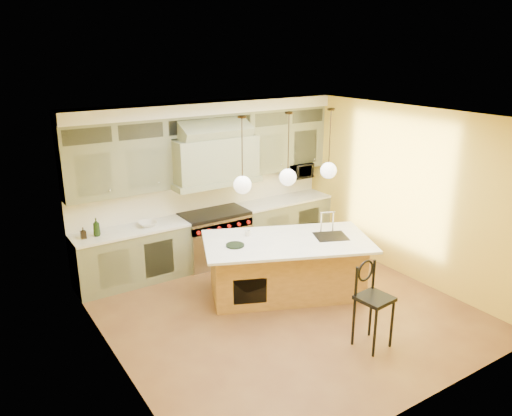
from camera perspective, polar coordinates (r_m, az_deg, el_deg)
floor at (r=7.70m, az=3.12°, el=-11.55°), size 5.00×5.00×0.00m
ceiling at (r=6.76m, az=3.54°, el=10.36°), size 5.00×5.00×0.00m
wall_back at (r=9.15m, az=-5.95°, el=3.04°), size 5.00×0.00×5.00m
wall_front at (r=5.45m, az=19.17°, el=-8.55°), size 5.00×0.00×5.00m
wall_left at (r=6.06m, az=-16.24°, el=-5.50°), size 0.00×5.00×5.00m
wall_right at (r=8.75m, az=16.68°, el=1.68°), size 0.00×5.00×5.00m
back_cabinetry at (r=8.92m, az=-5.16°, el=2.55°), size 5.00×0.77×2.90m
range at (r=9.14m, az=-4.73°, el=-3.29°), size 1.20×0.74×0.96m
kitchen_island at (r=8.01m, az=3.49°, el=-6.57°), size 2.91×2.27×1.35m
counter_stool at (r=6.74m, az=13.17°, el=-10.13°), size 0.45×0.45×1.17m
microwave at (r=9.95m, az=4.78°, el=4.30°), size 0.54×0.37×0.30m
oil_bottle_a at (r=8.24m, az=-17.77°, el=-2.09°), size 0.13×0.13×0.29m
oil_bottle_b at (r=8.21m, az=-19.15°, el=-2.72°), size 0.08×0.08×0.18m
fruit_bowl at (r=8.50m, az=-12.30°, el=-1.77°), size 0.35×0.35×0.08m
cup at (r=7.94m, az=-0.99°, el=-2.88°), size 0.11×0.11×0.09m
pendant_left at (r=7.08m, az=-1.56°, el=2.89°), size 0.26×0.26×1.11m
pendant_center at (r=7.51m, az=3.66°, el=3.75°), size 0.26×0.26×1.11m
pendant_right at (r=8.00m, az=8.29°, el=4.48°), size 0.26×0.26×1.11m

